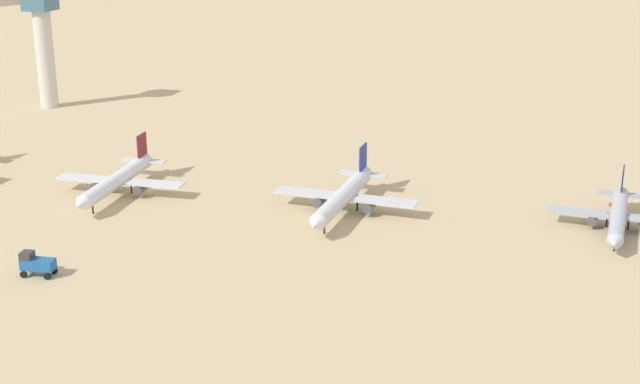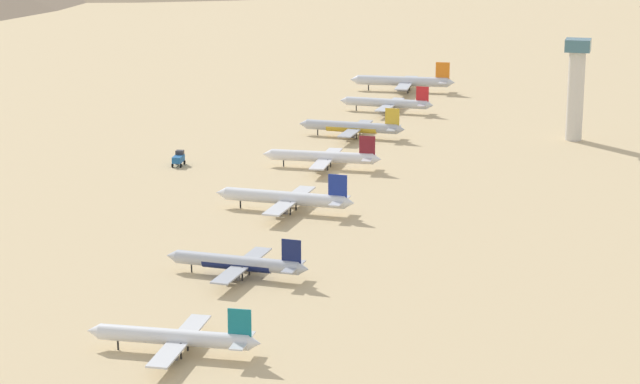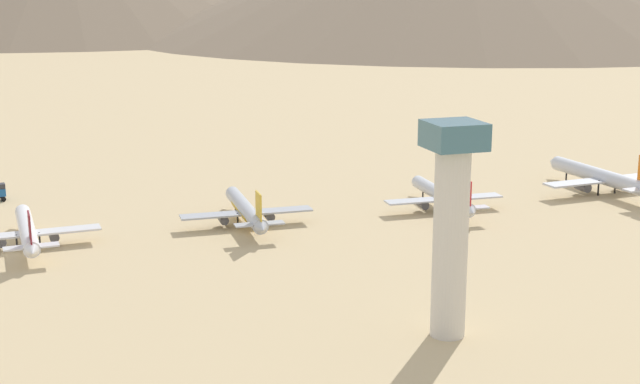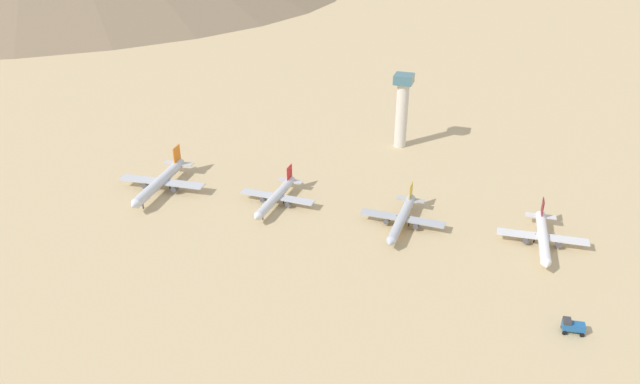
# 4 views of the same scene
# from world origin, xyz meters

# --- Properties ---
(ground_plane) EXTENTS (1800.00, 1800.00, 0.00)m
(ground_plane) POSITION_xyz_m (0.00, 0.00, 0.00)
(ground_plane) COLOR tan
(parked_jet_0) EXTENTS (38.42, 31.24, 11.08)m
(parked_jet_0) POSITION_xyz_m (7.28, -129.26, 3.73)
(parked_jet_0) COLOR silver
(parked_jet_0) RESTS_ON ground
(parked_jet_1) EXTENTS (31.98, 25.95, 9.23)m
(parked_jet_1) POSITION_xyz_m (4.19, -87.31, 3.11)
(parked_jet_1) COLOR silver
(parked_jet_1) RESTS_ON ground
(parked_jet_2) EXTENTS (32.80, 26.60, 9.47)m
(parked_jet_2) POSITION_xyz_m (5.64, -44.70, 3.15)
(parked_jet_2) COLOR #B2B7C1
(parked_jet_2) RESTS_ON ground
(parked_jet_3) EXTENTS (32.45, 26.36, 9.36)m
(parked_jet_3) POSITION_xyz_m (3.50, -2.97, 3.15)
(parked_jet_3) COLOR white
(parked_jet_3) RESTS_ON ground
(parked_jet_4) EXTENTS (33.91, 27.51, 9.79)m
(parked_jet_4) POSITION_xyz_m (0.23, 42.15, 3.30)
(parked_jet_4) COLOR silver
(parked_jet_4) RESTS_ON ground
(parked_jet_5) EXTENTS (29.69, 24.11, 8.56)m
(parked_jet_5) POSITION_xyz_m (-4.67, 90.86, 2.85)
(parked_jet_5) COLOR #B2B7C1
(parked_jet_5) RESTS_ON ground
(parked_jet_6) EXTENTS (29.62, 24.07, 8.54)m
(parked_jet_6) POSITION_xyz_m (-7.90, 131.67, 2.88)
(parked_jet_6) COLOR silver
(parked_jet_6) RESTS_ON ground
(service_truck) EXTENTS (3.25, 5.44, 3.90)m
(service_truck) POSITION_xyz_m (41.98, 3.94, 2.08)
(service_truck) COLOR #1E5999
(service_truck) RESTS_ON ground
(control_tower) EXTENTS (7.20, 7.20, 29.90)m
(control_tower) POSITION_xyz_m (-58.22, -58.14, 16.67)
(control_tower) COLOR beige
(control_tower) RESTS_ON ground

